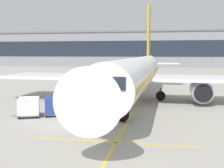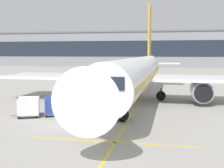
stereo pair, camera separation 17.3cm
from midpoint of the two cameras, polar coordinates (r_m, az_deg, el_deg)
ground_plane at (r=24.90m, az=-9.77°, el=-7.93°), size 600.00×600.00×0.00m
parked_airplane at (r=35.94m, az=5.27°, el=2.10°), size 34.57×44.79×14.73m
belt_loader at (r=29.91m, az=-3.98°, el=-3.70°), size 5.13×3.62×3.29m
baggage_cart_lead at (r=28.22m, az=-11.18°, el=-4.21°), size 2.82×2.23×1.91m
baggage_cart_second at (r=28.15m, az=-16.15°, el=-4.36°), size 2.82×2.23×1.91m
ground_crew_by_loader at (r=30.35m, az=-8.34°, el=-3.42°), size 0.29×0.57×1.74m
ground_crew_by_carts at (r=26.66m, az=-5.45°, el=-4.73°), size 0.50×0.40×1.74m
safety_cone_engine_keepout at (r=34.08m, az=-6.32°, el=-3.44°), size 0.64×0.64×0.72m
safety_cone_wingtip at (r=37.27m, az=-4.04°, el=-2.56°), size 0.67×0.67×0.75m
apron_guidance_line_lead_in at (r=35.53m, az=5.47°, el=-3.60°), size 0.20×110.00×0.01m
apron_guidance_line_stop_bar at (r=19.84m, az=0.11°, el=-11.53°), size 12.00×0.20×0.01m
terminal_building at (r=132.01m, az=1.80°, el=6.98°), size 120.69×17.00×15.68m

